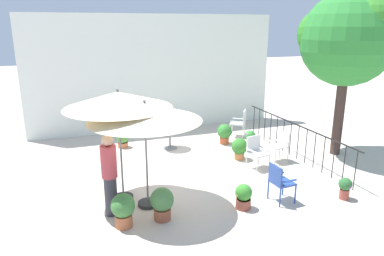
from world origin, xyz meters
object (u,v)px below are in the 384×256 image
cafe_table_0 (170,133)px  patio_chair_3 (240,121)px  potted_plant_5 (225,133)px  patio_chair_1 (280,180)px  potted_plant_1 (162,202)px  patio_umbrella_0 (145,113)px  potted_plant_4 (123,209)px  patio_chair_0 (256,150)px  potted_plant_2 (345,187)px  potted_plant_7 (123,139)px  potted_plant_0 (243,196)px  patio_umbrella_1 (118,101)px  shade_tree (348,39)px  patio_chair_2 (280,144)px  potted_plant_3 (250,137)px  standing_person (110,174)px  potted_plant_6 (240,148)px

cafe_table_0 → patio_chair_3: bearing=8.2°
patio_chair_3 → potted_plant_5: bearing=-146.9°
patio_chair_1 → potted_plant_1: bearing=177.3°
patio_umbrella_0 → potted_plant_4: size_ratio=3.42×
patio_chair_0 → potted_plant_2: size_ratio=1.73×
patio_chair_0 → potted_plant_7: 4.32m
patio_chair_3 → potted_plant_0: 5.19m
patio_umbrella_0 → potted_plant_7: patio_umbrella_0 is taller
patio_umbrella_0 → patio_umbrella_1: bearing=134.3°
patio_umbrella_0 → patio_chair_0: patio_umbrella_0 is taller
shade_tree → patio_chair_0: (-2.88, -0.22, -2.90)m
cafe_table_0 → patio_umbrella_1: bearing=-123.1°
potted_plant_4 → potted_plant_7: potted_plant_4 is taller
patio_chair_2 → potted_plant_7: bearing=146.1°
patio_chair_3 → patio_chair_1: bearing=-106.7°
potted_plant_0 → potted_plant_2: potted_plant_0 is taller
potted_plant_3 → potted_plant_7: bearing=163.2°
potted_plant_1 → patio_chair_3: bearing=48.4°
patio_umbrella_0 → patio_chair_3: size_ratio=2.47×
patio_umbrella_1 → patio_chair_0: bearing=10.2°
potted_plant_0 → potted_plant_2: 2.38m
patio_umbrella_0 → patio_chair_2: (4.16, 1.35, -1.57)m
potted_plant_1 → potted_plant_3: (3.89, 3.55, -0.08)m
patio_umbrella_1 → standing_person: bearing=-119.0°
patio_umbrella_0 → potted_plant_6: 4.03m
patio_umbrella_1 → patio_chair_0: size_ratio=2.86×
patio_chair_2 → potted_plant_2: size_ratio=1.71×
patio_chair_3 → standing_person: 6.36m
patio_chair_1 → standing_person: (-3.55, 0.66, 0.38)m
potted_plant_2 → potted_plant_6: size_ratio=0.80×
potted_plant_2 → shade_tree: bearing=52.8°
patio_umbrella_1 → potted_plant_7: size_ratio=4.81×
patio_umbrella_1 → potted_plant_7: bearing=81.1°
shade_tree → patio_chair_2: 3.51m
patio_umbrella_0 → potted_plant_5: size_ratio=3.52×
potted_plant_3 → standing_person: bearing=-148.0°
patio_umbrella_0 → patio_chair_3: 5.87m
potted_plant_5 → standing_person: bearing=-140.1°
potted_plant_3 → standing_person: size_ratio=0.29×
patio_umbrella_0 → potted_plant_1: 1.84m
potted_plant_1 → potted_plant_7: 4.74m
patio_umbrella_0 → potted_plant_0: size_ratio=4.26×
cafe_table_0 → potted_plant_3: bearing=-13.0°
shade_tree → patio_chair_3: shade_tree is taller
patio_chair_1 → potted_plant_4: size_ratio=1.28×
potted_plant_0 → potted_plant_1: bearing=175.6°
patio_chair_2 → patio_chair_3: size_ratio=0.91×
cafe_table_0 → patio_chair_2: (2.66, -2.12, 0.01)m
potted_plant_6 → potted_plant_5: bearing=82.7°
potted_plant_2 → patio_chair_1: bearing=165.5°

